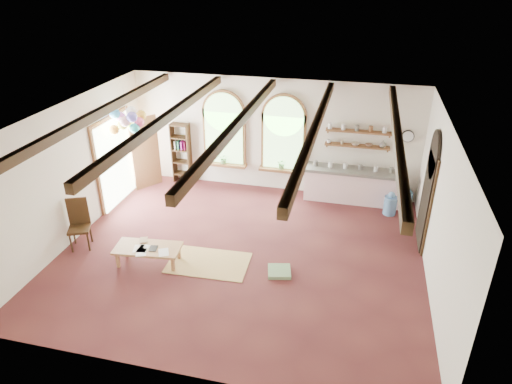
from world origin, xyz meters
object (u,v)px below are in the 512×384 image
(balloon_cluster, at_px, (127,120))
(kitchen_counter, at_px, (353,185))
(coffee_table, at_px, (148,249))
(side_chair, at_px, (81,234))

(balloon_cluster, bearing_deg, kitchen_counter, 14.60)
(coffee_table, xyz_separation_m, balloon_cluster, (-1.53, 2.52, 1.99))
(coffee_table, height_order, balloon_cluster, balloon_cluster)
(kitchen_counter, bearing_deg, balloon_cluster, -165.40)
(side_chair, xyz_separation_m, balloon_cluster, (0.26, 2.28, 2.01))
(kitchen_counter, distance_m, coffee_table, 5.78)
(kitchen_counter, relative_size, coffee_table, 1.80)
(coffee_table, xyz_separation_m, side_chair, (-1.79, 0.24, -0.02))
(kitchen_counter, relative_size, side_chair, 2.29)
(side_chair, bearing_deg, kitchen_counter, 32.27)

